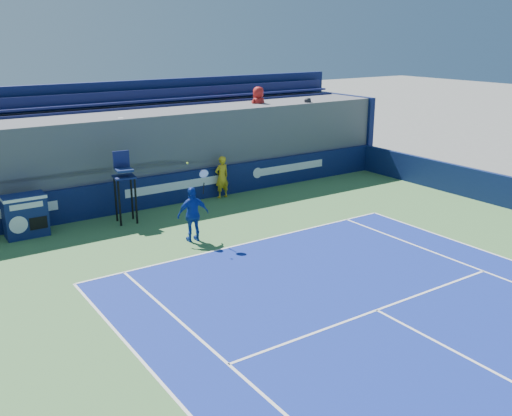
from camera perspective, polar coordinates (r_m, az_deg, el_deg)
ball_person at (r=22.55m, az=-3.44°, el=3.11°), size 0.64×0.45×1.68m
back_hoarding at (r=22.01m, az=-8.20°, el=1.94°), size 20.40×0.21×1.20m
match_clock at (r=19.63m, az=-22.08°, el=-0.61°), size 1.33×0.74×1.40m
umpire_chair at (r=19.88m, az=-13.05°, el=2.79°), size 0.79×0.79×2.48m
tennis_player at (r=17.86m, az=-6.31°, el=-0.62°), size 1.07×0.55×2.57m
stadium_seating at (r=23.55m, az=-10.54°, el=5.91°), size 21.00×4.05×4.40m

